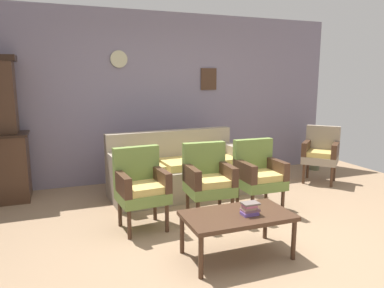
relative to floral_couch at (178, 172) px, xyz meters
The scene contains 10 objects.
ground_plane 1.72m from the floral_couch, 91.53° to the right, with size 7.68×7.68×0.00m, color #997A5B.
wall_back_with_decor 1.40m from the floral_couch, 92.66° to the left, with size 6.40×0.09×2.70m.
floral_couch is the anchor object (origin of this frame).
armchair_near_couch_end 1.26m from the floral_couch, 127.72° to the right, with size 0.56×0.53×0.90m.
armchair_near_cabinet 1.02m from the floral_couch, 87.77° to the right, with size 0.54×0.51×0.90m.
armchair_by_doorway 1.25m from the floral_couch, 54.30° to the right, with size 0.52×0.49×0.90m.
wingback_chair_by_fireplace 2.37m from the floral_couch, ahead, with size 0.71×0.71×0.90m.
coffee_table 1.96m from the floral_couch, 92.27° to the right, with size 1.00×0.56×0.42m.
book_stack_on_table 2.03m from the floral_couch, 89.61° to the right, with size 0.17×0.13×0.12m.
floor_vase_by_wall 2.84m from the floral_couch, ahead, with size 0.18×0.18×0.68m, color #606446.
Camera 1 is at (-1.53, -3.06, 1.64)m, focal length 33.47 mm.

